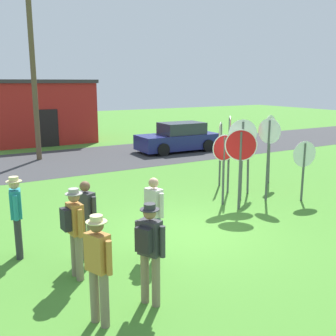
% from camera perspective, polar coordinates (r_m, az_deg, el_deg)
% --- Properties ---
extents(ground_plane, '(80.00, 80.00, 0.00)m').
position_cam_1_polar(ground_plane, '(9.96, 3.25, -9.07)').
color(ground_plane, '#47842D').
extents(street_asphalt, '(60.00, 6.40, 0.01)m').
position_cam_1_polar(street_asphalt, '(19.12, -14.37, 0.98)').
color(street_asphalt, '#38383A').
rests_on(street_asphalt, ground).
extents(building_background, '(6.11, 4.14, 3.73)m').
position_cam_1_polar(building_background, '(25.36, -17.97, 7.73)').
color(building_background, '#B2231E').
rests_on(building_background, ground).
extents(utility_pole, '(1.80, 0.24, 7.88)m').
position_cam_1_polar(utility_pole, '(19.53, -18.73, 13.11)').
color(utility_pole, brown).
rests_on(utility_pole, ground).
extents(parked_car_on_street, '(4.37, 2.15, 1.51)m').
position_cam_1_polar(parked_car_on_street, '(21.10, 1.52, 4.28)').
color(parked_car_on_street, navy).
rests_on(parked_car_on_street, ground).
extents(stop_sign_rear_right, '(0.78, 0.10, 2.12)m').
position_cam_1_polar(stop_sign_rear_right, '(11.80, 8.00, 1.55)').
color(stop_sign_rear_right, '#474C4C').
rests_on(stop_sign_rear_right, ground).
extents(stop_sign_rear_left, '(0.77, 0.43, 2.51)m').
position_cam_1_polar(stop_sign_rear_left, '(12.33, 10.58, 3.31)').
color(stop_sign_rear_left, '#474C4C').
rests_on(stop_sign_rear_left, ground).
extents(stop_sign_tallest, '(0.53, 0.70, 2.56)m').
position_cam_1_polar(stop_sign_tallest, '(13.06, 8.77, 4.03)').
color(stop_sign_tallest, '#474C4C').
rests_on(stop_sign_tallest, ground).
extents(stop_sign_nearest, '(0.82, 0.40, 2.35)m').
position_cam_1_polar(stop_sign_nearest, '(13.10, 11.46, 3.27)').
color(stop_sign_nearest, '#474C4C').
rests_on(stop_sign_nearest, ground).
extents(stop_sign_low_front, '(0.78, 0.20, 1.87)m').
position_cam_1_polar(stop_sign_low_front, '(12.79, 18.88, 1.00)').
color(stop_sign_low_front, '#474C4C').
rests_on(stop_sign_low_front, ground).
extents(stop_sign_center_cluster, '(0.60, 0.57, 2.27)m').
position_cam_1_polar(stop_sign_center_cluster, '(13.98, 7.51, 3.69)').
color(stop_sign_center_cluster, '#474C4C').
rests_on(stop_sign_center_cluster, ground).
extents(stop_sign_leaning_right, '(0.21, 0.74, 2.55)m').
position_cam_1_polar(stop_sign_leaning_right, '(12.44, 14.21, 3.23)').
color(stop_sign_leaning_right, '#474C4C').
rests_on(stop_sign_leaning_right, ground).
extents(stop_sign_leaning_left, '(0.70, 0.59, 2.33)m').
position_cam_1_polar(stop_sign_leaning_left, '(11.38, 10.34, 1.92)').
color(stop_sign_leaning_left, '#474C4C').
rests_on(stop_sign_leaning_left, ground).
extents(stop_sign_far_back, '(0.73, 0.24, 2.46)m').
position_cam_1_polar(stop_sign_far_back, '(14.66, 14.37, 4.30)').
color(stop_sign_far_back, '#474C4C').
rests_on(stop_sign_far_back, ground).
extents(person_holding_notes, '(0.41, 0.57, 1.74)m').
position_cam_1_polar(person_holding_notes, '(7.57, -13.25, -8.24)').
color(person_holding_notes, '#7A6B56').
rests_on(person_holding_notes, ground).
extents(person_in_dark_shirt, '(0.33, 0.54, 1.74)m').
position_cam_1_polar(person_in_dark_shirt, '(6.14, -9.97, -13.37)').
color(person_in_dark_shirt, '#7A6B56').
rests_on(person_in_dark_shirt, ground).
extents(person_on_left, '(0.35, 0.53, 1.69)m').
position_cam_1_polar(person_on_left, '(8.27, -11.62, -6.83)').
color(person_on_left, '#7A6B56').
rests_on(person_on_left, ground).
extents(person_with_sunhat, '(0.45, 0.51, 1.74)m').
position_cam_1_polar(person_with_sunhat, '(6.54, -2.69, -11.27)').
color(person_with_sunhat, '#7A6B56').
rests_on(person_with_sunhat, ground).
extents(person_in_teal, '(0.32, 0.56, 1.74)m').
position_cam_1_polar(person_in_teal, '(8.82, -20.88, -5.94)').
color(person_in_teal, '#2D2D33').
rests_on(person_in_teal, ground).
extents(person_near_signs, '(0.30, 0.56, 1.69)m').
position_cam_1_polar(person_near_signs, '(8.37, -2.05, -6.34)').
color(person_near_signs, '#4C5670').
rests_on(person_near_signs, ground).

